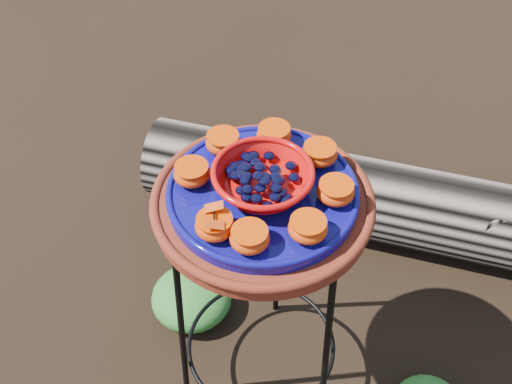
% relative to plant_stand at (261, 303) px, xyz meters
% --- Properties ---
extents(ground, '(60.00, 60.00, 0.00)m').
position_rel_plant_stand_xyz_m(ground, '(0.00, 0.00, -0.35)').
color(ground, black).
extents(plant_stand, '(0.44, 0.44, 0.70)m').
position_rel_plant_stand_xyz_m(plant_stand, '(0.00, 0.00, 0.00)').
color(plant_stand, black).
rests_on(plant_stand, ground).
extents(terracotta_saucer, '(0.46, 0.46, 0.04)m').
position_rel_plant_stand_xyz_m(terracotta_saucer, '(0.00, 0.00, 0.37)').
color(terracotta_saucer, '#52110A').
rests_on(terracotta_saucer, plant_stand).
extents(cobalt_plate, '(0.40, 0.40, 0.03)m').
position_rel_plant_stand_xyz_m(cobalt_plate, '(0.00, 0.00, 0.40)').
color(cobalt_plate, '#0A0B5A').
rests_on(cobalt_plate, terracotta_saucer).
extents(red_bowl, '(0.20, 0.20, 0.05)m').
position_rel_plant_stand_xyz_m(red_bowl, '(0.00, 0.00, 0.44)').
color(red_bowl, red).
rests_on(red_bowl, cobalt_plate).
extents(glass_gems, '(0.15, 0.15, 0.03)m').
position_rel_plant_stand_xyz_m(glass_gems, '(0.00, 0.00, 0.48)').
color(glass_gems, black).
rests_on(glass_gems, red_bowl).
extents(orange_half_0, '(0.08, 0.08, 0.04)m').
position_rel_plant_stand_xyz_m(orange_half_0, '(-0.07, -0.13, 0.43)').
color(orange_half_0, red).
rests_on(orange_half_0, cobalt_plate).
extents(orange_half_1, '(0.08, 0.08, 0.04)m').
position_rel_plant_stand_xyz_m(orange_half_1, '(0.01, -0.15, 0.43)').
color(orange_half_1, red).
rests_on(orange_half_1, cobalt_plate).
extents(orange_half_2, '(0.08, 0.08, 0.04)m').
position_rel_plant_stand_xyz_m(orange_half_2, '(0.11, -0.10, 0.43)').
color(orange_half_2, red).
rests_on(orange_half_2, cobalt_plate).
extents(orange_half_3, '(0.08, 0.08, 0.04)m').
position_rel_plant_stand_xyz_m(orange_half_3, '(0.15, 0.01, 0.43)').
color(orange_half_3, red).
rests_on(orange_half_3, cobalt_plate).
extents(orange_half_4, '(0.08, 0.08, 0.04)m').
position_rel_plant_stand_xyz_m(orange_half_4, '(0.10, 0.11, 0.43)').
color(orange_half_4, red).
rests_on(orange_half_4, cobalt_plate).
extents(orange_half_5, '(0.08, 0.08, 0.04)m').
position_rel_plant_stand_xyz_m(orange_half_5, '(-0.01, 0.15, 0.43)').
color(orange_half_5, red).
rests_on(orange_half_5, cobalt_plate).
extents(orange_half_6, '(0.08, 0.08, 0.04)m').
position_rel_plant_stand_xyz_m(orange_half_6, '(-0.11, 0.10, 0.43)').
color(orange_half_6, red).
rests_on(orange_half_6, cobalt_plate).
extents(orange_half_7, '(0.08, 0.08, 0.04)m').
position_rel_plant_stand_xyz_m(orange_half_7, '(-0.15, -0.01, 0.43)').
color(orange_half_7, red).
rests_on(orange_half_7, cobalt_plate).
extents(butterfly, '(0.09, 0.07, 0.01)m').
position_rel_plant_stand_xyz_m(butterfly, '(-0.07, -0.13, 0.46)').
color(butterfly, '#D0410C').
rests_on(butterfly, orange_half_0).
extents(driftwood_log, '(1.49, 0.48, 0.27)m').
position_rel_plant_stand_xyz_m(driftwood_log, '(0.20, 0.63, -0.21)').
color(driftwood_log, black).
rests_on(driftwood_log, ground).
extents(foliage_left, '(0.25, 0.25, 0.12)m').
position_rel_plant_stand_xyz_m(foliage_left, '(-0.25, 0.17, -0.29)').
color(foliage_left, '#18671C').
rests_on(foliage_left, ground).
extents(foliage_back, '(0.27, 0.27, 0.14)m').
position_rel_plant_stand_xyz_m(foliage_back, '(-0.23, 0.46, -0.28)').
color(foliage_back, '#18671C').
rests_on(foliage_back, ground).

